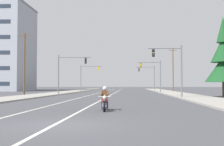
{
  "coord_description": "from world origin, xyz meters",
  "views": [
    {
      "loc": [
        2.65,
        -11.22,
        1.55
      ],
      "look_at": [
        0.44,
        23.9,
        2.97
      ],
      "focal_mm": 46.95,
      "sensor_mm": 36.0,
      "label": 1
    }
  ],
  "objects": [
    {
      "name": "motorcycle_with_rider",
      "position": [
        1.1,
        6.31,
        0.59
      ],
      "size": [
        0.7,
        2.19,
        1.46
      ],
      "color": "black",
      "rests_on": "ground"
    },
    {
      "name": "utility_pole_left_near",
      "position": [
        -13.95,
        33.61,
        5.01
      ],
      "size": [
        1.81,
        0.26,
        9.67
      ],
      "color": "brown",
      "rests_on": "ground"
    },
    {
      "name": "traffic_signal_mid_right",
      "position": [
        7.12,
        45.06,
        4.07
      ],
      "size": [
        4.47,
        0.46,
        6.2
      ],
      "color": "slate",
      "rests_on": "ground"
    },
    {
      "name": "ground_plane",
      "position": [
        0.0,
        0.0,
        0.0
      ],
      "size": [
        400.0,
        400.0,
        0.0
      ],
      "primitive_type": "plane",
      "color": "#47474C"
    },
    {
      "name": "lane_stripe_center",
      "position": [
        -0.29,
        45.0,
        0.0
      ],
      "size": [
        0.16,
        100.0,
        0.01
      ],
      "primitive_type": "cube",
      "color": "beige",
      "rests_on": "ground"
    },
    {
      "name": "traffic_signal_near_left",
      "position": [
        -7.16,
        34.1,
        4.11
      ],
      "size": [
        5.11,
        0.58,
        6.2
      ],
      "color": "slate",
      "rests_on": "ground"
    },
    {
      "name": "sidewalk_kerb_right",
      "position": [
        10.27,
        40.0,
        0.07
      ],
      "size": [
        4.4,
        110.0,
        0.14
      ],
      "primitive_type": "cube",
      "color": "#9E998E",
      "rests_on": "ground"
    },
    {
      "name": "conifer_tree_right_verge_near",
      "position": [
        14.5,
        26.69,
        4.71
      ],
      "size": [
        4.67,
        4.67,
        10.28
      ],
      "color": "#4C3828",
      "rests_on": "ground"
    },
    {
      "name": "traffic_signal_mid_left",
      "position": [
        -7.51,
        56.65,
        4.11
      ],
      "size": [
        5.07,
        0.45,
        6.2
      ],
      "color": "slate",
      "rests_on": "ground"
    },
    {
      "name": "sidewalk_kerb_left",
      "position": [
        -10.27,
        40.0,
        0.07
      ],
      "size": [
        4.4,
        110.0,
        0.14
      ],
      "primitive_type": "cube",
      "color": "#9E998E",
      "rests_on": "ground"
    },
    {
      "name": "traffic_signal_far_right",
      "position": [
        7.24,
        60.68,
        4.07
      ],
      "size": [
        4.49,
        0.37,
        6.2
      ],
      "color": "slate",
      "rests_on": "ground"
    },
    {
      "name": "traffic_signal_near_right",
      "position": [
        7.55,
        23.44,
        4.04
      ],
      "size": [
        3.94,
        0.39,
        6.2
      ],
      "color": "slate",
      "rests_on": "ground"
    },
    {
      "name": "utility_pole_right_far",
      "position": [
        13.08,
        61.06,
        5.41
      ],
      "size": [
        2.02,
        0.26,
        10.43
      ],
      "color": "brown",
      "rests_on": "ground"
    },
    {
      "name": "lane_stripe_left",
      "position": [
        -3.35,
        45.0,
        0.0
      ],
      "size": [
        0.16,
        100.0,
        0.01
      ],
      "primitive_type": "cube",
      "color": "beige",
      "rests_on": "ground"
    }
  ]
}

